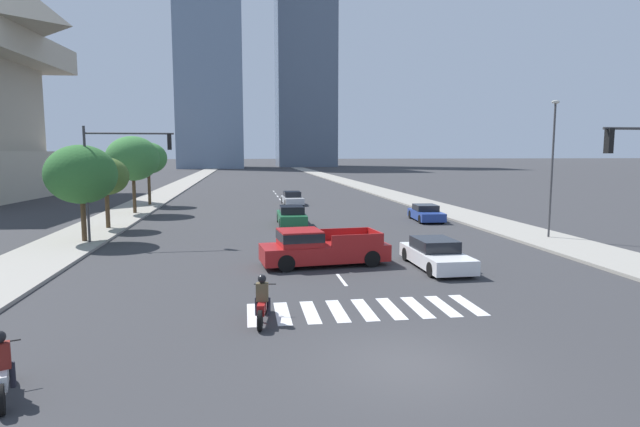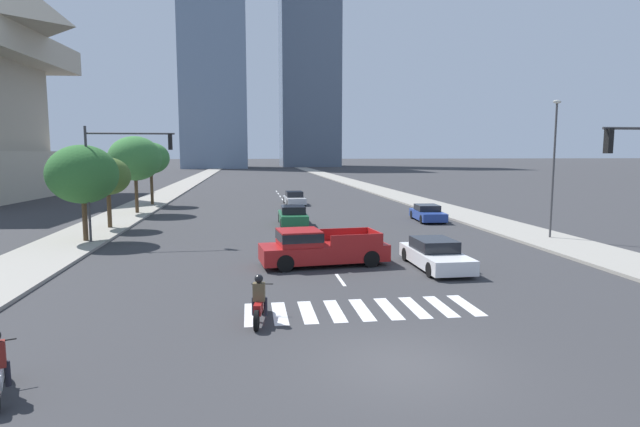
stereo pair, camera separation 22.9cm
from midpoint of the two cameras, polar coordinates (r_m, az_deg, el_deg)
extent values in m
plane|color=#333335|center=(13.12, 9.62, -16.32)|extent=(800.00, 800.00, 0.00)
cube|color=gray|center=(45.27, 14.73, 0.19)|extent=(4.00, 260.00, 0.15)
cube|color=gray|center=(42.96, -21.26, -0.40)|extent=(4.00, 260.00, 0.15)
cube|color=silver|center=(16.73, -7.25, -11.10)|extent=(0.45, 2.39, 0.01)
cube|color=silver|center=(16.76, -4.12, -11.03)|extent=(0.45, 2.39, 0.01)
cube|color=silver|center=(16.84, -1.00, -10.92)|extent=(0.45, 2.39, 0.01)
cube|color=silver|center=(16.96, 2.07, -10.79)|extent=(0.45, 2.39, 0.01)
cube|color=silver|center=(17.13, 5.09, -10.63)|extent=(0.45, 2.39, 0.01)
cube|color=silver|center=(17.35, 8.03, -10.44)|extent=(0.45, 2.39, 0.01)
cube|color=silver|center=(17.61, 10.89, -10.24)|extent=(0.45, 2.39, 0.01)
cube|color=silver|center=(17.92, 13.66, -10.02)|extent=(0.45, 2.39, 0.01)
cube|color=silver|center=(18.26, 16.33, -9.78)|extent=(0.45, 2.39, 0.01)
cube|color=silver|center=(20.90, 2.60, -7.39)|extent=(0.14, 2.00, 0.01)
cube|color=silver|center=(24.74, 0.91, -5.14)|extent=(0.14, 2.00, 0.01)
cube|color=silver|center=(28.63, -0.32, -3.50)|extent=(0.14, 2.00, 0.01)
cube|color=silver|center=(32.54, -1.26, -2.25)|extent=(0.14, 2.00, 0.01)
cube|color=silver|center=(36.47, -1.99, -1.26)|extent=(0.14, 2.00, 0.01)
cube|color=silver|center=(40.42, -2.58, -0.47)|extent=(0.14, 2.00, 0.01)
cube|color=silver|center=(44.37, -3.06, 0.18)|extent=(0.14, 2.00, 0.01)
cube|color=silver|center=(48.34, -3.46, 0.72)|extent=(0.14, 2.00, 0.01)
cube|color=silver|center=(52.30, -3.81, 1.18)|extent=(0.14, 2.00, 0.01)
cube|color=silver|center=(56.28, -4.10, 1.58)|extent=(0.14, 2.00, 0.01)
cube|color=silver|center=(60.25, -4.36, 1.93)|extent=(0.14, 2.00, 0.01)
cube|color=silver|center=(64.23, -4.58, 2.23)|extent=(0.14, 2.00, 0.01)
cube|color=silver|center=(68.21, -4.78, 2.49)|extent=(0.14, 2.00, 0.01)
cylinder|color=black|center=(13.91, -31.63, -14.57)|extent=(0.32, 0.60, 0.60)
cylinder|color=black|center=(13.11, -31.04, -15.04)|extent=(0.15, 0.15, 0.55)
cylinder|color=black|center=(16.75, -6.02, -9.99)|extent=(0.20, 0.61, 0.60)
cylinder|color=black|center=(15.21, -6.67, -11.76)|extent=(0.20, 0.61, 0.60)
cube|color=maroon|center=(15.91, -6.34, -10.08)|extent=(0.40, 1.32, 0.32)
cylinder|color=#B2B2B7|center=(16.57, -6.07, -9.10)|extent=(0.10, 0.32, 0.67)
cylinder|color=black|center=(16.52, -6.07, -7.82)|extent=(0.70, 0.13, 0.04)
cube|color=brown|center=(15.70, -6.40, -8.67)|extent=(0.39, 0.29, 0.55)
sphere|color=black|center=(15.59, -6.42, -7.23)|extent=(0.26, 0.26, 0.26)
cylinder|color=black|center=(15.95, -6.99, -10.24)|extent=(0.14, 0.14, 0.55)
cylinder|color=black|center=(15.91, -5.68, -10.26)|extent=(0.14, 0.14, 0.55)
cube|color=maroon|center=(23.46, 0.70, -4.33)|extent=(5.94, 2.67, 0.75)
cube|color=maroon|center=(23.07, -2.07, -2.70)|extent=(2.03, 2.09, 0.70)
cube|color=black|center=(23.05, -2.07, -2.49)|extent=(2.06, 2.13, 0.39)
cube|color=maroon|center=(22.76, 4.42, -3.04)|extent=(2.41, 0.34, 0.55)
cube|color=maroon|center=(24.62, 2.96, -2.27)|extent=(2.41, 0.34, 0.55)
cube|color=maroon|center=(24.08, 6.41, -2.51)|extent=(0.29, 1.98, 0.55)
cylinder|color=black|center=(22.20, -3.61, -5.56)|extent=(0.78, 0.34, 0.76)
cylinder|color=black|center=(23.99, -4.41, -4.63)|extent=(0.78, 0.34, 0.76)
cylinder|color=black|center=(23.20, 5.98, -5.04)|extent=(0.78, 0.34, 0.76)
cylinder|color=black|center=(24.92, 4.52, -4.19)|extent=(0.78, 0.34, 0.76)
cube|color=#B7BABF|center=(50.70, -2.74, 1.52)|extent=(1.97, 4.38, 0.58)
cube|color=black|center=(50.87, -2.77, 2.18)|extent=(1.66, 2.00, 0.54)
cylinder|color=black|center=(49.38, -1.58, 1.23)|extent=(0.25, 0.65, 0.64)
cylinder|color=black|center=(49.17, -3.45, 1.20)|extent=(0.25, 0.65, 0.64)
cylinder|color=black|center=(52.27, -2.07, 1.54)|extent=(0.25, 0.65, 0.64)
cylinder|color=black|center=(52.07, -3.83, 1.51)|extent=(0.25, 0.65, 0.64)
cube|color=navy|center=(39.28, 12.09, -0.16)|extent=(2.13, 4.42, 0.60)
cube|color=black|center=(39.43, 12.02, 0.64)|extent=(1.74, 2.05, 0.45)
cylinder|color=black|center=(38.14, 13.85, -0.62)|extent=(0.27, 0.65, 0.64)
cylinder|color=black|center=(37.69, 11.48, -0.65)|extent=(0.27, 0.65, 0.64)
cylinder|color=black|center=(40.92, 12.64, -0.10)|extent=(0.27, 0.65, 0.64)
cylinder|color=black|center=(40.49, 10.41, -0.11)|extent=(0.27, 0.65, 0.64)
cube|color=#1E6038|center=(36.50, -2.88, -0.48)|extent=(1.91, 4.49, 0.68)
cube|color=black|center=(36.20, -2.85, 0.43)|extent=(1.66, 2.03, 0.53)
cylinder|color=black|center=(37.97, -4.32, -0.48)|extent=(0.23, 0.64, 0.64)
cylinder|color=black|center=(38.09, -1.79, -0.44)|extent=(0.23, 0.64, 0.64)
cylinder|color=black|center=(34.96, -4.06, -1.10)|extent=(0.23, 0.64, 0.64)
cylinder|color=black|center=(35.10, -1.30, -1.06)|extent=(0.23, 0.64, 0.64)
cube|color=silver|center=(23.47, 13.04, -4.83)|extent=(1.91, 4.81, 0.61)
cube|color=black|center=(23.58, 12.87, -3.38)|extent=(1.66, 2.17, 0.51)
cylinder|color=black|center=(22.36, 16.59, -5.90)|extent=(0.23, 0.64, 0.64)
cylinder|color=black|center=(21.71, 12.52, -6.15)|extent=(0.23, 0.64, 0.64)
cylinder|color=black|center=(25.29, 13.47, -4.34)|extent=(0.23, 0.64, 0.64)
cylinder|color=black|center=(24.72, 9.82, -4.51)|extent=(0.23, 0.64, 0.64)
cube|color=black|center=(21.34, 29.76, 7.05)|extent=(0.20, 0.28, 0.90)
sphere|color=red|center=(21.35, 29.81, 7.85)|extent=(0.18, 0.18, 0.18)
sphere|color=orange|center=(21.34, 29.76, 7.05)|extent=(0.18, 0.18, 0.18)
sphere|color=green|center=(21.33, 29.71, 6.24)|extent=(0.18, 0.18, 0.18)
cylinder|color=#333335|center=(31.13, -24.27, 2.96)|extent=(0.14, 0.14, 6.43)
cylinder|color=#333335|center=(30.51, -20.19, 8.37)|extent=(4.77, 0.10, 0.10)
cube|color=black|center=(30.12, -16.15, 7.69)|extent=(0.20, 0.28, 0.90)
sphere|color=red|center=(30.13, -16.17, 8.26)|extent=(0.18, 0.18, 0.18)
sphere|color=orange|center=(30.12, -16.15, 7.69)|extent=(0.18, 0.18, 0.18)
sphere|color=green|center=(30.12, -16.13, 7.12)|extent=(0.18, 0.18, 0.18)
cube|color=#19662D|center=(31.14, -24.26, 2.57)|extent=(0.60, 0.04, 0.18)
cylinder|color=#3F3F42|center=(32.84, 24.76, 4.28)|extent=(0.12, 0.12, 7.77)
ellipsoid|color=beige|center=(32.95, 25.11, 11.22)|extent=(0.50, 0.24, 0.20)
cylinder|color=#4C3823|center=(31.88, -24.54, -0.78)|extent=(0.28, 0.28, 2.22)
ellipsoid|color=#2D662D|center=(31.67, -24.78, 4.00)|extent=(3.87, 3.87, 3.29)
cylinder|color=#4C3823|center=(36.81, -22.27, 0.30)|extent=(0.28, 0.28, 2.26)
ellipsoid|color=#426028|center=(36.64, -22.43, 3.88)|extent=(2.93, 2.93, 2.49)
cylinder|color=#4C3823|center=(45.02, -19.64, 1.85)|extent=(0.28, 0.28, 2.78)
ellipsoid|color=#387538|center=(44.88, -19.80, 5.80)|extent=(4.28, 4.28, 3.64)
cylinder|color=#4C3823|center=(51.71, -18.12, 2.65)|extent=(0.28, 0.28, 3.04)
ellipsoid|color=#387538|center=(51.60, -18.24, 5.90)|extent=(3.52, 3.52, 2.99)
cube|color=slate|center=(179.32, -11.72, 18.30)|extent=(20.71, 25.36, 82.43)
cube|color=slate|center=(195.22, -1.23, 18.17)|extent=(20.78, 22.40, 87.01)
camera|label=1|loc=(0.11, -89.75, 0.03)|focal=28.70mm
camera|label=2|loc=(0.11, 90.25, -0.03)|focal=28.70mm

